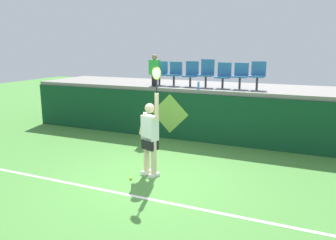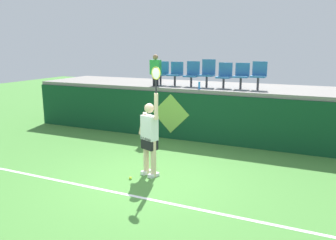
{
  "view_description": "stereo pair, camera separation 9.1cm",
  "coord_description": "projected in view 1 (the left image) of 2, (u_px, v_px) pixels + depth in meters",
  "views": [
    {
      "loc": [
        3.28,
        -6.34,
        2.95
      ],
      "look_at": [
        -0.04,
        1.22,
        1.13
      ],
      "focal_mm": 36.19,
      "sensor_mm": 36.0,
      "label": 1
    },
    {
      "loc": [
        3.37,
        -6.3,
        2.95
      ],
      "look_at": [
        -0.04,
        1.22,
        1.13
      ],
      "focal_mm": 36.19,
      "sensor_mm": 36.0,
      "label": 2
    }
  ],
  "objects": [
    {
      "name": "wall_signage_mount",
      "position": [
        170.0,
        139.0,
        10.97
      ],
      "size": [
        1.27,
        0.01,
        1.47
      ],
      "color": "#0F4223",
      "rests_on": "ground_plane"
    },
    {
      "name": "stadium_chair_2",
      "position": [
        191.0,
        73.0,
        11.14
      ],
      "size": [
        0.44,
        0.42,
        0.82
      ],
      "color": "#38383D",
      "rests_on": "spectator_platform"
    },
    {
      "name": "tennis_player",
      "position": [
        150.0,
        136.0,
        7.67
      ],
      "size": [
        0.71,
        0.39,
        2.52
      ],
      "color": "white",
      "rests_on": "ground_plane"
    },
    {
      "name": "spectator_platform",
      "position": [
        211.0,
        87.0,
        11.51
      ],
      "size": [
        12.58,
        2.66,
        0.12
      ],
      "primitive_type": "cube",
      "color": "gray",
      "rests_on": "court_back_wall"
    },
    {
      "name": "spectator_0",
      "position": [
        155.0,
        70.0,
        11.15
      ],
      "size": [
        0.34,
        0.2,
        1.04
      ],
      "color": "black",
      "rests_on": "spectator_platform"
    },
    {
      "name": "stadium_chair_0",
      "position": [
        160.0,
        72.0,
        11.58
      ],
      "size": [
        0.44,
        0.42,
        0.8
      ],
      "color": "#38383D",
      "rests_on": "spectator_platform"
    },
    {
      "name": "stadium_chair_3",
      "position": [
        207.0,
        72.0,
        10.93
      ],
      "size": [
        0.44,
        0.42,
        0.89
      ],
      "color": "#38383D",
      "rests_on": "spectator_platform"
    },
    {
      "name": "court_baseline_stripe",
      "position": [
        128.0,
        195.0,
        6.83
      ],
      "size": [
        11.32,
        0.08,
        0.01
      ],
      "primitive_type": "cube",
      "color": "white",
      "rests_on": "ground_plane"
    },
    {
      "name": "court_back_wall",
      "position": [
        198.0,
        118.0,
        10.54
      ],
      "size": [
        12.58,
        0.2,
        1.51
      ],
      "primitive_type": "cube",
      "color": "#0F4223",
      "rests_on": "ground_plane"
    },
    {
      "name": "stadium_chair_4",
      "position": [
        223.0,
        74.0,
        10.71
      ],
      "size": [
        0.44,
        0.42,
        0.8
      ],
      "color": "#38383D",
      "rests_on": "spectator_platform"
    },
    {
      "name": "stadium_chair_5",
      "position": [
        241.0,
        74.0,
        10.49
      ],
      "size": [
        0.44,
        0.42,
        0.8
      ],
      "color": "#38383D",
      "rests_on": "spectator_platform"
    },
    {
      "name": "stadium_chair_6",
      "position": [
        258.0,
        74.0,
        10.28
      ],
      "size": [
        0.44,
        0.42,
        0.85
      ],
      "color": "#38383D",
      "rests_on": "spectator_platform"
    },
    {
      "name": "ground_plane",
      "position": [
        148.0,
        180.0,
        7.59
      ],
      "size": [
        40.0,
        40.0,
        0.0
      ],
      "primitive_type": "plane",
      "color": "#478438"
    },
    {
      "name": "stadium_chair_1",
      "position": [
        175.0,
        73.0,
        11.37
      ],
      "size": [
        0.44,
        0.42,
        0.79
      ],
      "color": "#38383D",
      "rests_on": "spectator_platform"
    },
    {
      "name": "water_bottle",
      "position": [
        198.0,
        85.0,
        10.49
      ],
      "size": [
        0.06,
        0.06,
        0.23
      ],
      "primitive_type": "cylinder",
      "color": "#338CE5",
      "rests_on": "spectator_platform"
    },
    {
      "name": "tennis_ball",
      "position": [
        131.0,
        178.0,
        7.61
      ],
      "size": [
        0.07,
        0.07,
        0.07
      ],
      "primitive_type": "sphere",
      "color": "#D1E533",
      "rests_on": "ground_plane"
    }
  ]
}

